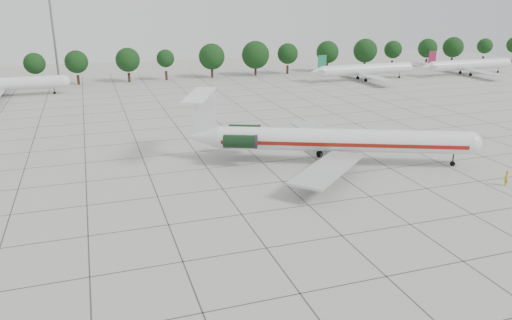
# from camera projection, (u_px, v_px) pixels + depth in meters

# --- Properties ---
(ground) EXTENTS (260.00, 260.00, 0.00)m
(ground) POSITION_uv_depth(u_px,v_px,m) (283.00, 182.00, 64.08)
(ground) COLOR #A4A49D
(ground) RESTS_ON ground
(apron_joints) EXTENTS (170.00, 170.00, 0.02)m
(apron_joints) POSITION_uv_depth(u_px,v_px,m) (247.00, 149.00, 77.57)
(apron_joints) COLOR #383838
(apron_joints) RESTS_ON ground
(main_airliner) EXTENTS (39.71, 29.87, 9.70)m
(main_airliner) POSITION_uv_depth(u_px,v_px,m) (325.00, 140.00, 70.25)
(main_airliner) COLOR silver
(main_airliner) RESTS_ON ground
(ground_crew) EXTENTS (0.86, 0.84, 1.98)m
(ground_crew) POSITION_uv_depth(u_px,v_px,m) (506.00, 178.00, 62.41)
(ground_crew) COLOR #BD950B
(ground_crew) RESTS_ON ground
(bg_airliner_b) EXTENTS (28.24, 27.20, 7.40)m
(bg_airliner_b) POSITION_uv_depth(u_px,v_px,m) (1.00, 85.00, 115.94)
(bg_airliner_b) COLOR silver
(bg_airliner_b) RESTS_ON ground
(bg_airliner_d) EXTENTS (28.24, 27.20, 7.40)m
(bg_airliner_d) POSITION_uv_depth(u_px,v_px,m) (365.00, 70.00, 138.83)
(bg_airliner_d) COLOR silver
(bg_airliner_d) RESTS_ON ground
(bg_airliner_e) EXTENTS (28.24, 27.20, 7.40)m
(bg_airliner_e) POSITION_uv_depth(u_px,v_px,m) (469.00, 65.00, 148.30)
(bg_airliner_e) COLOR silver
(bg_airliner_e) RESTS_ON ground
(tree_line) EXTENTS (249.86, 8.44, 10.22)m
(tree_line) POSITION_uv_depth(u_px,v_px,m) (128.00, 60.00, 135.07)
(tree_line) COLOR #332114
(tree_line) RESTS_ON ground
(floodlight_mast) EXTENTS (1.60, 1.60, 25.45)m
(floodlight_mast) POSITION_uv_depth(u_px,v_px,m) (53.00, 28.00, 133.18)
(floodlight_mast) COLOR slate
(floodlight_mast) RESTS_ON ground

